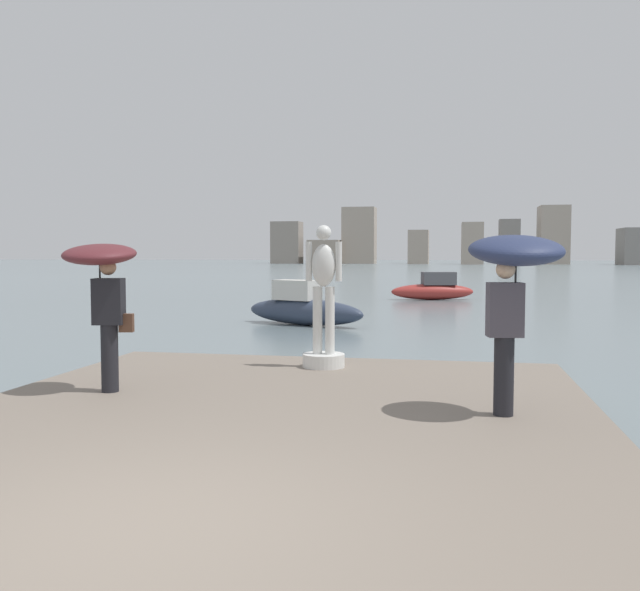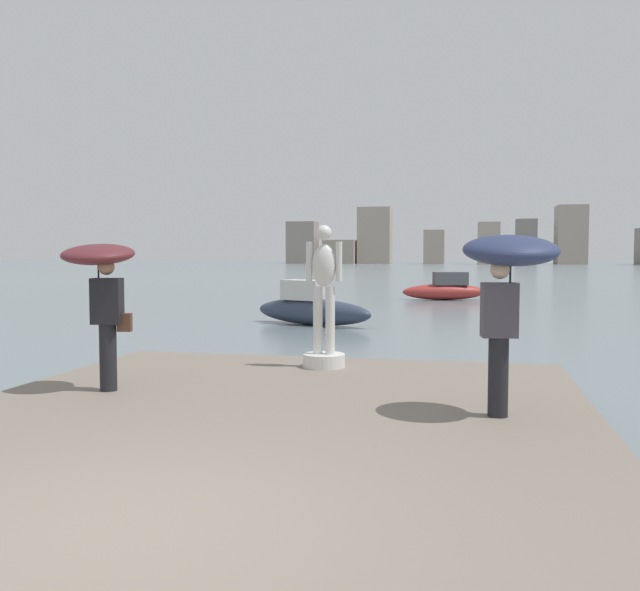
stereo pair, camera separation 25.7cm
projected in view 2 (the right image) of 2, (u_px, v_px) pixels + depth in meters
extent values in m
plane|color=slate|center=(432.00, 288.00, 43.54)|extent=(400.00, 400.00, 0.00)
cube|color=slate|center=(233.00, 456.00, 6.68)|extent=(7.43, 10.43, 0.40)
cylinder|color=silver|center=(324.00, 360.00, 10.76)|extent=(0.67, 0.67, 0.21)
cylinder|color=silver|center=(318.00, 320.00, 10.74)|extent=(0.15, 0.15, 1.07)
cylinder|color=silver|center=(330.00, 320.00, 10.70)|extent=(0.15, 0.15, 1.07)
ellipsoid|color=silver|center=(324.00, 265.00, 10.66)|extent=(0.38, 0.26, 0.67)
sphere|color=silver|center=(324.00, 233.00, 10.63)|extent=(0.24, 0.24, 0.24)
cylinder|color=silver|center=(309.00, 261.00, 10.71)|extent=(0.10, 0.10, 0.62)
cylinder|color=silver|center=(339.00, 261.00, 10.61)|extent=(0.10, 0.10, 0.62)
cylinder|color=black|center=(108.00, 357.00, 8.88)|extent=(0.22, 0.22, 0.88)
cube|color=black|center=(107.00, 301.00, 8.83)|extent=(0.42, 0.31, 0.60)
sphere|color=#A87A5B|center=(106.00, 267.00, 8.80)|extent=(0.21, 0.21, 0.21)
cylinder|color=#262626|center=(99.00, 278.00, 8.86)|extent=(0.02, 0.02, 0.50)
ellipsoid|color=#5B2328|center=(98.00, 254.00, 8.84)|extent=(1.10, 1.12, 0.38)
cube|color=#513323|center=(125.00, 322.00, 8.86)|extent=(0.20, 0.13, 0.24)
cylinder|color=black|center=(498.00, 377.00, 7.47)|extent=(0.22, 0.22, 0.88)
cube|color=#47424C|center=(499.00, 310.00, 7.42)|extent=(0.41, 0.29, 0.60)
sphere|color=beige|center=(500.00, 269.00, 7.39)|extent=(0.21, 0.21, 0.21)
cylinder|color=#262626|center=(510.00, 281.00, 7.43)|extent=(0.02, 0.02, 0.53)
ellipsoid|color=navy|center=(511.00, 250.00, 7.41)|extent=(1.18, 1.21, 0.46)
ellipsoid|color=#2D384C|center=(312.00, 312.00, 20.92)|extent=(4.25, 2.55, 0.81)
cube|color=beige|center=(304.00, 290.00, 21.07)|extent=(1.54, 1.18, 0.62)
ellipsoid|color=#9E2D28|center=(444.00, 292.00, 32.29)|extent=(4.12, 2.04, 0.76)
cube|color=#4C4C51|center=(450.00, 279.00, 32.26)|extent=(1.72, 1.19, 0.62)
cube|color=gray|center=(302.00, 243.00, 154.92)|extent=(6.54, 5.26, 9.49)
cube|color=gray|center=(341.00, 252.00, 153.49)|extent=(7.14, 6.85, 5.29)
cube|color=#A89989|center=(375.00, 236.00, 153.21)|extent=(7.35, 5.82, 12.65)
cube|color=#A89989|center=(434.00, 247.00, 147.57)|extent=(4.32, 7.23, 7.33)
cube|color=#A89989|center=(489.00, 243.00, 142.07)|extent=(4.45, 7.31, 8.77)
cube|color=gray|center=(526.00, 242.00, 145.78)|extent=(4.28, 4.86, 9.64)
cube|color=#A89989|center=(571.00, 235.00, 143.05)|extent=(5.97, 7.64, 12.36)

